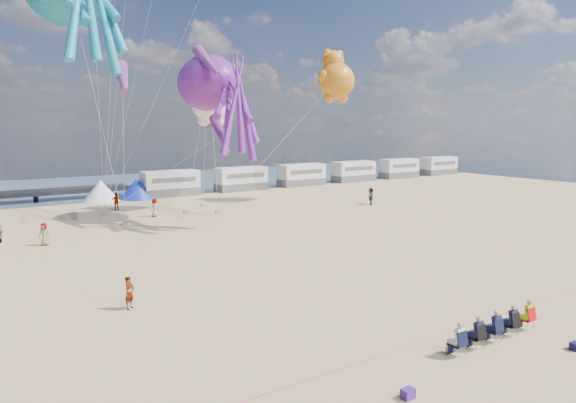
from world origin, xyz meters
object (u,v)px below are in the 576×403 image
(spectator_row, at_px, (493,326))
(beachgoer_0, at_px, (155,208))
(motorhome_3, at_px, (354,171))
(kite_teddy_orange, at_px, (336,81))
(kite_octopus_purple, at_px, (207,83))
(motorhome_2, at_px, (301,175))
(cooler_purple, at_px, (408,394))
(cooler_navy, at_px, (575,346))
(sandbag_e, at_px, (105,214))
(kite_panda, at_px, (211,103))
(standing_person, at_px, (129,293))
(beachgoer_4, at_px, (371,196))
(sandbag_d, at_px, (203,205))
(sandbag_c, at_px, (218,212))
(motorhome_1, at_px, (241,179))
(motorhome_4, at_px, (399,168))
(tent_blue, at_px, (137,188))
(windsock_left, at_px, (123,78))
(beachgoer_3, at_px, (117,202))
(windsock_mid, at_px, (207,61))
(windsock_right, at_px, (221,135))
(motorhome_5, at_px, (439,166))
(sandbag_a, at_px, (125,224))
(tent_white, at_px, (101,191))
(beachgoer_6, at_px, (44,234))
(motorhome_0, at_px, (170,183))
(sandbag_b, at_px, (186,212))

(spectator_row, bearing_deg, beachgoer_0, 92.50)
(motorhome_3, bearing_deg, kite_teddy_orange, -137.15)
(kite_octopus_purple, xyz_separation_m, kite_teddy_orange, (16.36, 2.30, 1.06))
(motorhome_2, height_order, kite_teddy_orange, kite_teddy_orange)
(cooler_purple, bearing_deg, cooler_navy, -7.76)
(sandbag_e, distance_m, kite_panda, 14.67)
(standing_person, height_order, sandbag_e, standing_person)
(beachgoer_4, xyz_separation_m, sandbag_d, (-15.25, 8.81, -0.78))
(sandbag_e, bearing_deg, cooler_navy, -79.75)
(motorhome_2, relative_size, sandbag_c, 13.20)
(motorhome_1, bearing_deg, kite_octopus_purple, -126.90)
(motorhome_4, bearing_deg, tent_blue, 180.00)
(beachgoer_0, xyz_separation_m, windsock_left, (-4.38, -6.84, 10.95))
(beachgoer_0, relative_size, kite_panda, 0.25)
(beachgoer_0, distance_m, beachgoer_3, 5.76)
(motorhome_2, relative_size, kite_panda, 0.99)
(motorhome_1, relative_size, kite_octopus_purple, 0.58)
(motorhome_2, relative_size, motorhome_3, 1.00)
(motorhome_4, relative_size, sandbag_c, 13.20)
(beachgoer_0, relative_size, windsock_mid, 0.29)
(cooler_purple, height_order, sandbag_c, cooler_purple)
(standing_person, relative_size, windsock_right, 0.26)
(motorhome_2, bearing_deg, motorhome_4, 0.00)
(motorhome_3, relative_size, motorhome_5, 1.00)
(sandbag_a, bearing_deg, tent_blue, 68.72)
(windsock_mid, bearing_deg, kite_octopus_purple, 73.00)
(tent_white, height_order, sandbag_d, tent_white)
(beachgoer_6, distance_m, sandbag_e, 11.96)
(beachgoer_4, bearing_deg, kite_teddy_orange, -119.32)
(motorhome_0, height_order, beachgoer_3, motorhome_0)
(tent_white, xyz_separation_m, standing_person, (-7.45, -35.03, -0.44))
(tent_blue, relative_size, cooler_purple, 10.00)
(cooler_purple, bearing_deg, kite_teddy_orange, 54.13)
(tent_blue, bearing_deg, windsock_mid, -88.09)
(beachgoer_0, height_order, windsock_mid, windsock_mid)
(beachgoer_3, bearing_deg, sandbag_b, 157.40)
(sandbag_b, height_order, windsock_mid, windsock_mid)
(motorhome_3, bearing_deg, motorhome_2, 180.00)
(beachgoer_3, height_order, sandbag_b, beachgoer_3)
(beachgoer_4, bearing_deg, beachgoer_6, -39.67)
(tent_blue, relative_size, sandbag_b, 8.00)
(sandbag_e, bearing_deg, motorhome_3, 13.43)
(sandbag_e, bearing_deg, windsock_mid, -53.57)
(beachgoer_0, bearing_deg, kite_teddy_orange, 149.89)
(motorhome_2, distance_m, sandbag_b, 25.45)
(motorhome_2, xyz_separation_m, cooler_navy, (-21.86, -48.69, -1.35))
(motorhome_2, xyz_separation_m, sandbag_a, (-28.84, -15.00, -1.39))
(tent_blue, bearing_deg, beachgoer_6, -123.37)
(beachgoer_0, xyz_separation_m, kite_panda, (6.38, 1.00, 9.68))
(beachgoer_6, height_order, sandbag_e, beachgoer_6)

